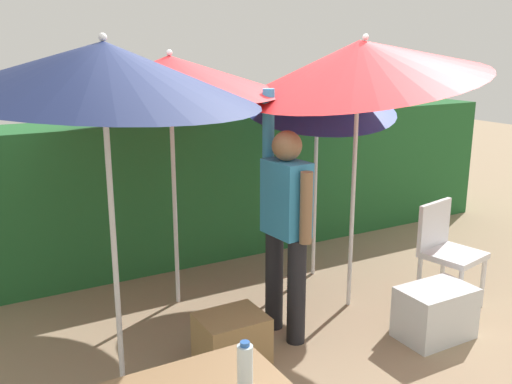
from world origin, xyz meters
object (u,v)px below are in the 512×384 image
(cooler_box, at_px, (435,313))
(crate_cardboard, at_px, (232,341))
(umbrella_yellow, at_px, (104,70))
(bottle_water, at_px, (245,368))
(umbrella_navy, at_px, (320,96))
(umbrella_rainbow, at_px, (170,77))
(chair_plastic, at_px, (446,248))
(person_vendor, at_px, (286,220))
(umbrella_orange, at_px, (362,62))

(cooler_box, bearing_deg, crate_cardboard, 165.26)
(umbrella_yellow, height_order, crate_cardboard, umbrella_yellow)
(bottle_water, bearing_deg, umbrella_navy, 48.83)
(crate_cardboard, relative_size, bottle_water, 1.91)
(umbrella_rainbow, distance_m, umbrella_navy, 1.44)
(chair_plastic, distance_m, cooler_box, 0.72)
(umbrella_rainbow, height_order, crate_cardboard, umbrella_rainbow)
(crate_cardboard, xyz_separation_m, bottle_water, (-0.58, -1.27, 0.65))
(person_vendor, height_order, cooler_box, person_vendor)
(umbrella_orange, distance_m, bottle_water, 2.78)
(bottle_water, bearing_deg, chair_plastic, 25.70)
(umbrella_yellow, xyz_separation_m, cooler_box, (2.26, -0.59, -1.84))
(person_vendor, bearing_deg, umbrella_yellow, -179.27)
(chair_plastic, distance_m, bottle_water, 2.94)
(umbrella_rainbow, xyz_separation_m, cooler_box, (1.49, -1.55, -1.74))
(umbrella_rainbow, bearing_deg, umbrella_yellow, -128.99)
(umbrella_yellow, relative_size, umbrella_navy, 1.12)
(umbrella_orange, xyz_separation_m, chair_plastic, (0.73, -0.34, -1.55))
(umbrella_navy, xyz_separation_m, cooler_box, (0.07, -1.48, -1.53))
(umbrella_rainbow, xyz_separation_m, chair_plastic, (2.00, -1.15, -1.43))
(umbrella_rainbow, relative_size, bottle_water, 8.98)
(umbrella_navy, bearing_deg, umbrella_rainbow, 177.28)
(umbrella_orange, xyz_separation_m, person_vendor, (-0.77, -0.14, -1.12))
(umbrella_orange, relative_size, bottle_water, 10.06)
(umbrella_yellow, bearing_deg, person_vendor, 0.73)
(crate_cardboard, bearing_deg, umbrella_rainbow, 87.23)
(umbrella_navy, xyz_separation_m, crate_cardboard, (-1.48, -1.08, -1.54))
(umbrella_navy, height_order, crate_cardboard, umbrella_navy)
(person_vendor, bearing_deg, cooler_box, -31.71)
(cooler_box, bearing_deg, umbrella_navy, 92.51)
(umbrella_navy, distance_m, chair_plastic, 1.73)
(crate_cardboard, height_order, bottle_water, bottle_water)
(umbrella_yellow, relative_size, bottle_water, 9.64)
(person_vendor, xyz_separation_m, chair_plastic, (1.49, -0.21, -0.42))
(umbrella_orange, xyz_separation_m, bottle_water, (-1.90, -1.61, -1.22))
(umbrella_yellow, bearing_deg, umbrella_orange, 4.31)
(umbrella_rainbow, distance_m, person_vendor, 1.47)
(umbrella_rainbow, relative_size, person_vendor, 1.15)
(umbrella_orange, bearing_deg, cooler_box, -73.89)
(umbrella_rainbow, distance_m, umbrella_yellow, 1.24)
(umbrella_orange, bearing_deg, umbrella_rainbow, 147.65)
(person_vendor, bearing_deg, chair_plastic, -7.83)
(crate_cardboard, bearing_deg, bottle_water, -114.39)
(umbrella_yellow, relative_size, crate_cardboard, 5.05)
(umbrella_orange, relative_size, umbrella_yellow, 1.04)
(umbrella_yellow, distance_m, chair_plastic, 3.18)
(person_vendor, distance_m, bottle_water, 1.86)
(bottle_water, bearing_deg, cooler_box, 22.25)
(person_vendor, bearing_deg, umbrella_navy, 43.76)
(umbrella_yellow, relative_size, chair_plastic, 2.60)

